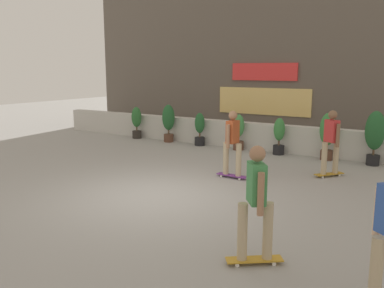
{
  "coord_description": "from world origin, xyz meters",
  "views": [
    {
      "loc": [
        5.18,
        -6.77,
        2.7
      ],
      "look_at": [
        0.0,
        1.5,
        0.9
      ],
      "focal_mm": 37.99,
      "sensor_mm": 36.0,
      "label": 1
    }
  ],
  "objects_px": {
    "potted_plant_6": "(375,134)",
    "potted_plant_3": "(239,131)",
    "potted_plant_2": "(200,129)",
    "skater_far_right": "(233,141)",
    "skater_far_left": "(256,200)",
    "potted_plant_1": "(168,121)",
    "skater_by_wall_left": "(331,140)",
    "potted_plant_0": "(137,121)",
    "potted_plant_4": "(279,135)",
    "potted_plant_5": "(328,133)"
  },
  "relations": [
    {
      "from": "potted_plant_6",
      "to": "potted_plant_3",
      "type": "bearing_deg",
      "value": 180.0
    },
    {
      "from": "potted_plant_2",
      "to": "skater_far_right",
      "type": "distance_m",
      "value": 4.52
    },
    {
      "from": "skater_far_left",
      "to": "potted_plant_2",
      "type": "bearing_deg",
      "value": 125.89
    },
    {
      "from": "potted_plant_1",
      "to": "potted_plant_3",
      "type": "relative_size",
      "value": 1.16
    },
    {
      "from": "potted_plant_1",
      "to": "potted_plant_6",
      "type": "distance_m",
      "value": 7.14
    },
    {
      "from": "skater_far_left",
      "to": "potted_plant_6",
      "type": "bearing_deg",
      "value": 86.46
    },
    {
      "from": "potted_plant_1",
      "to": "skater_far_right",
      "type": "height_order",
      "value": "skater_far_right"
    },
    {
      "from": "skater_by_wall_left",
      "to": "skater_far_right",
      "type": "bearing_deg",
      "value": -144.68
    },
    {
      "from": "potted_plant_6",
      "to": "potted_plant_0",
      "type": "bearing_deg",
      "value": 180.0
    },
    {
      "from": "potted_plant_3",
      "to": "potted_plant_4",
      "type": "xyz_separation_m",
      "value": [
        1.42,
        0.0,
        -0.03
      ]
    },
    {
      "from": "potted_plant_1",
      "to": "skater_far_right",
      "type": "relative_size",
      "value": 0.83
    },
    {
      "from": "potted_plant_5",
      "to": "skater_by_wall_left",
      "type": "bearing_deg",
      "value": -73.98
    },
    {
      "from": "potted_plant_6",
      "to": "skater_far_left",
      "type": "relative_size",
      "value": 0.92
    },
    {
      "from": "skater_far_left",
      "to": "potted_plant_1",
      "type": "bearing_deg",
      "value": 132.29
    },
    {
      "from": "skater_far_right",
      "to": "skater_by_wall_left",
      "type": "relative_size",
      "value": 1.0
    },
    {
      "from": "potted_plant_6",
      "to": "skater_by_wall_left",
      "type": "xyz_separation_m",
      "value": [
        -0.74,
        -1.93,
        0.03
      ]
    },
    {
      "from": "potted_plant_4",
      "to": "potted_plant_6",
      "type": "xyz_separation_m",
      "value": [
        2.81,
        -0.0,
        0.29
      ]
    },
    {
      "from": "skater_far_right",
      "to": "skater_far_left",
      "type": "xyz_separation_m",
      "value": [
        2.33,
        -3.97,
        0.0
      ]
    },
    {
      "from": "potted_plant_0",
      "to": "potted_plant_4",
      "type": "relative_size",
      "value": 1.06
    },
    {
      "from": "potted_plant_5",
      "to": "potted_plant_0",
      "type": "bearing_deg",
      "value": 180.0
    },
    {
      "from": "potted_plant_0",
      "to": "skater_far_left",
      "type": "height_order",
      "value": "skater_far_left"
    },
    {
      "from": "skater_far_right",
      "to": "potted_plant_5",
      "type": "bearing_deg",
      "value": 66.2
    },
    {
      "from": "potted_plant_1",
      "to": "skater_far_left",
      "type": "relative_size",
      "value": 0.83
    },
    {
      "from": "potted_plant_4",
      "to": "skater_far_right",
      "type": "distance_m",
      "value": 3.39
    },
    {
      "from": "potted_plant_1",
      "to": "skater_far_left",
      "type": "bearing_deg",
      "value": -47.71
    },
    {
      "from": "potted_plant_0",
      "to": "potted_plant_6",
      "type": "bearing_deg",
      "value": -0.0
    },
    {
      "from": "potted_plant_2",
      "to": "skater_far_left",
      "type": "xyz_separation_m",
      "value": [
        5.31,
        -7.34,
        0.33
      ]
    },
    {
      "from": "potted_plant_3",
      "to": "skater_by_wall_left",
      "type": "relative_size",
      "value": 0.71
    },
    {
      "from": "potted_plant_0",
      "to": "skater_far_left",
      "type": "bearing_deg",
      "value": -41.76
    },
    {
      "from": "potted_plant_1",
      "to": "potted_plant_4",
      "type": "bearing_deg",
      "value": 0.0
    },
    {
      "from": "skater_far_left",
      "to": "skater_by_wall_left",
      "type": "bearing_deg",
      "value": 93.06
    },
    {
      "from": "potted_plant_1",
      "to": "potted_plant_4",
      "type": "relative_size",
      "value": 1.19
    },
    {
      "from": "potted_plant_5",
      "to": "skater_far_left",
      "type": "bearing_deg",
      "value": -83.45
    },
    {
      "from": "potted_plant_0",
      "to": "skater_far_right",
      "type": "height_order",
      "value": "skater_far_right"
    },
    {
      "from": "potted_plant_1",
      "to": "skater_far_left",
      "type": "height_order",
      "value": "skater_far_left"
    },
    {
      "from": "potted_plant_1",
      "to": "potted_plant_2",
      "type": "bearing_deg",
      "value": -0.0
    },
    {
      "from": "skater_far_left",
      "to": "potted_plant_5",
      "type": "bearing_deg",
      "value": 96.55
    },
    {
      "from": "potted_plant_3",
      "to": "potted_plant_2",
      "type": "bearing_deg",
      "value": 180.0
    },
    {
      "from": "potted_plant_0",
      "to": "skater_by_wall_left",
      "type": "distance_m",
      "value": 8.17
    },
    {
      "from": "potted_plant_5",
      "to": "skater_far_left",
      "type": "distance_m",
      "value": 7.39
    },
    {
      "from": "potted_plant_5",
      "to": "potted_plant_4",
      "type": "bearing_deg",
      "value": 180.0
    },
    {
      "from": "potted_plant_0",
      "to": "potted_plant_6",
      "type": "xyz_separation_m",
      "value": [
        8.68,
        -0.0,
        0.23
      ]
    },
    {
      "from": "potted_plant_4",
      "to": "skater_far_left",
      "type": "height_order",
      "value": "skater_far_left"
    },
    {
      "from": "potted_plant_3",
      "to": "potted_plant_4",
      "type": "distance_m",
      "value": 1.42
    },
    {
      "from": "potted_plant_1",
      "to": "potted_plant_2",
      "type": "height_order",
      "value": "potted_plant_1"
    },
    {
      "from": "skater_far_right",
      "to": "potted_plant_3",
      "type": "bearing_deg",
      "value": 113.15
    },
    {
      "from": "potted_plant_0",
      "to": "potted_plant_4",
      "type": "xyz_separation_m",
      "value": [
        5.87,
        0.0,
        -0.06
      ]
    },
    {
      "from": "potted_plant_4",
      "to": "potted_plant_0",
      "type": "bearing_deg",
      "value": 180.0
    },
    {
      "from": "potted_plant_3",
      "to": "skater_by_wall_left",
      "type": "bearing_deg",
      "value": -28.95
    },
    {
      "from": "potted_plant_3",
      "to": "potted_plant_6",
      "type": "bearing_deg",
      "value": 0.0
    }
  ]
}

